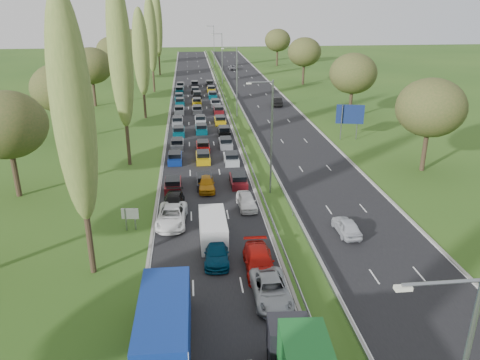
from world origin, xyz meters
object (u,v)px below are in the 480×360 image
near_car_3 (173,203)px  near_car_2 (172,216)px  white_van_rear (213,228)px  blue_lorry (166,324)px  direction_sign (350,116)px  info_sign (130,216)px

near_car_3 → near_car_2: bearing=-88.7°
near_car_3 → white_van_rear: (3.52, -6.50, 0.41)m
blue_lorry → direction_sign: 49.36m
near_car_3 → blue_lorry: size_ratio=0.51×
blue_lorry → white_van_rear: 14.19m
white_van_rear → info_sign: 7.69m
near_car_3 → info_sign: bearing=-131.0°
info_sign → white_van_rear: bearing=-20.0°
direction_sign → near_car_3: bearing=-138.4°
near_car_3 → direction_sign: 33.70m
near_car_2 → near_car_3: bearing=92.3°
white_van_rear → near_car_2: bearing=135.7°
blue_lorry → info_sign: blue_lorry is taller
near_car_2 → info_sign: info_sign is taller
near_car_3 → direction_sign: bearing=44.3°
near_car_2 → blue_lorry: blue_lorry is taller
near_car_3 → white_van_rear: bearing=-58.8°
near_car_3 → direction_sign: size_ratio=0.97×
blue_lorry → white_van_rear: (3.40, 13.74, -0.99)m
near_car_3 → direction_sign: direction_sign is taller
near_car_2 → white_van_rear: (3.60, -3.45, 0.35)m
near_car_2 → blue_lorry: 17.24m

